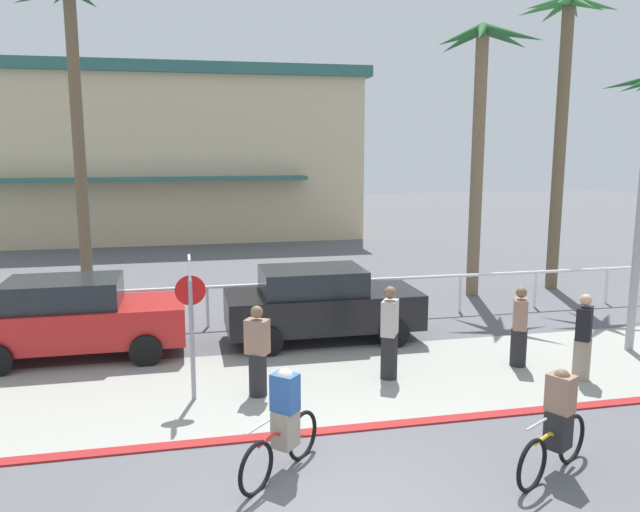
{
  "coord_description": "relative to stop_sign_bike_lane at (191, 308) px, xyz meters",
  "views": [
    {
      "loc": [
        -1.62,
        -6.83,
        4.41
      ],
      "look_at": [
        1.18,
        6.0,
        2.12
      ],
      "focal_mm": 35.49,
      "sensor_mm": 36.0,
      "label": 1
    }
  ],
  "objects": [
    {
      "name": "ground_plane",
      "position": [
        1.55,
        6.08,
        -1.68
      ],
      "size": [
        80.0,
        80.0,
        0.0
      ],
      "primitive_type": "plane",
      "color": "#5B5B60"
    },
    {
      "name": "sidewalk_strip",
      "position": [
        1.55,
        0.28,
        -1.67
      ],
      "size": [
        44.0,
        4.0,
        0.02
      ],
      "primitive_type": "cube",
      "color": "#9E9E93",
      "rests_on": "ground"
    },
    {
      "name": "curb_paint",
      "position": [
        1.55,
        -1.72,
        -1.66
      ],
      "size": [
        44.0,
        0.24,
        0.03
      ],
      "primitive_type": "cube",
      "color": "maroon",
      "rests_on": "ground"
    },
    {
      "name": "building_backdrop",
      "position": [
        -1.36,
        23.22,
        2.36
      ],
      "size": [
        19.98,
        11.7,
        8.03
      ],
      "color": "beige",
      "rests_on": "ground"
    },
    {
      "name": "rail_fence",
      "position": [
        1.55,
        4.58,
        -0.84
      ],
      "size": [
        24.6,
        0.08,
        1.04
      ],
      "color": "white",
      "rests_on": "ground"
    },
    {
      "name": "stop_sign_bike_lane",
      "position": [
        0.0,
        0.0,
        0.0
      ],
      "size": [
        0.52,
        0.56,
        2.56
      ],
      "color": "gray",
      "rests_on": "ground"
    },
    {
      "name": "palm_tree_1",
      "position": [
        -3.08,
        9.75,
        4.66
      ],
      "size": [
        3.0,
        2.75,
        9.11
      ],
      "color": "brown",
      "rests_on": "ground"
    },
    {
      "name": "palm_tree_2",
      "position": [
        8.36,
        6.34,
        3.9
      ],
      "size": [
        2.81,
        3.14,
        7.82
      ],
      "color": "#756047",
      "rests_on": "ground"
    },
    {
      "name": "palm_tree_3",
      "position": [
        11.14,
        6.68,
        4.74
      ],
      "size": [
        2.66,
        2.8,
        8.78
      ],
      "color": "brown",
      "rests_on": "ground"
    },
    {
      "name": "car_red_1",
      "position": [
        -2.37,
        2.89,
        -0.81
      ],
      "size": [
        4.4,
        2.02,
        1.69
      ],
      "color": "red",
      "rests_on": "ground"
    },
    {
      "name": "car_black_2",
      "position": [
        2.92,
        2.95,
        -0.81
      ],
      "size": [
        4.4,
        2.02,
        1.69
      ],
      "color": "black",
      "rests_on": "ground"
    },
    {
      "name": "cyclist_red_0",
      "position": [
        1.15,
        -2.79,
        -0.98
      ],
      "size": [
        1.29,
        1.36,
        1.5
      ],
      "color": "black",
      "rests_on": "ground"
    },
    {
      "name": "cyclist_yellow_1",
      "position": [
        4.76,
        -3.6,
        -0.98
      ],
      "size": [
        1.6,
        0.97,
        1.5
      ],
      "color": "black",
      "rests_on": "ground"
    },
    {
      "name": "pedestrian_0",
      "position": [
        7.24,
        -0.59,
        -0.9
      ],
      "size": [
        0.46,
        0.47,
        1.68
      ],
      "color": "gray",
      "rests_on": "ground"
    },
    {
      "name": "pedestrian_1",
      "position": [
        3.67,
        0.25,
        -0.83
      ],
      "size": [
        0.44,
        0.48,
        1.82
      ],
      "color": "#232326",
      "rests_on": "ground"
    },
    {
      "name": "pedestrian_2",
      "position": [
        6.45,
        0.35,
        -0.92
      ],
      "size": [
        0.43,
        0.47,
        1.65
      ],
      "color": "#232326",
      "rests_on": "ground"
    },
    {
      "name": "pedestrian_3",
      "position": [
        1.12,
        -0.06,
        -0.91
      ],
      "size": [
        0.48,
        0.44,
        1.66
      ],
      "color": "#232326",
      "rests_on": "ground"
    }
  ]
}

